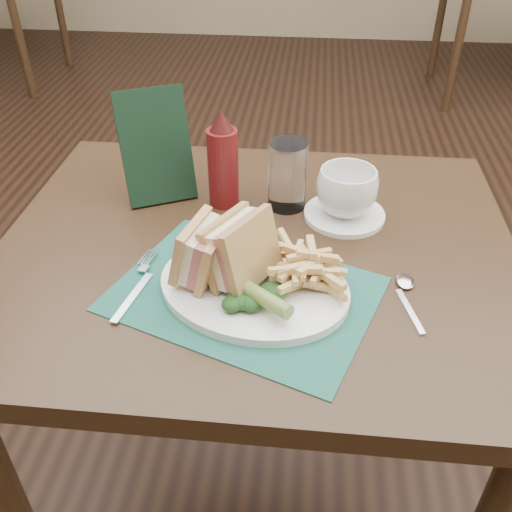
{
  "coord_description": "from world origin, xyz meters",
  "views": [
    {
      "loc": [
        0.08,
        -1.3,
        1.32
      ],
      "look_at": [
        0.01,
        -0.59,
        0.8
      ],
      "focal_mm": 40.0,
      "sensor_mm": 36.0,
      "label": 1
    }
  ],
  "objects_px": {
    "table_main": "(256,388)",
    "coffee_cup": "(347,192)",
    "sandwich_half_a": "(190,248)",
    "sandwich_half_b": "(230,245)",
    "drinking_glass": "(287,175)",
    "placemat": "(244,294)",
    "plate": "(254,287)",
    "check_presenter": "(156,147)",
    "saucer": "(344,215)",
    "ketchup_bottle": "(223,159)"
  },
  "relations": [
    {
      "from": "table_main",
      "to": "coffee_cup",
      "type": "xyz_separation_m",
      "value": [
        0.15,
        0.11,
        0.43
      ]
    },
    {
      "from": "sandwich_half_a",
      "to": "sandwich_half_b",
      "type": "xyz_separation_m",
      "value": [
        0.06,
        0.01,
        0.01
      ]
    },
    {
      "from": "coffee_cup",
      "to": "sandwich_half_b",
      "type": "bearing_deg",
      "value": -130.71
    },
    {
      "from": "coffee_cup",
      "to": "drinking_glass",
      "type": "height_order",
      "value": "drinking_glass"
    },
    {
      "from": "placemat",
      "to": "coffee_cup",
      "type": "height_order",
      "value": "coffee_cup"
    },
    {
      "from": "drinking_glass",
      "to": "plate",
      "type": "bearing_deg",
      "value": -97.55
    },
    {
      "from": "table_main",
      "to": "placemat",
      "type": "bearing_deg",
      "value": -92.04
    },
    {
      "from": "coffee_cup",
      "to": "check_presenter",
      "type": "height_order",
      "value": "check_presenter"
    },
    {
      "from": "plate",
      "to": "coffee_cup",
      "type": "relative_size",
      "value": 2.7
    },
    {
      "from": "saucer",
      "to": "coffee_cup",
      "type": "height_order",
      "value": "coffee_cup"
    },
    {
      "from": "sandwich_half_b",
      "to": "drinking_glass",
      "type": "relative_size",
      "value": 0.87
    },
    {
      "from": "placemat",
      "to": "saucer",
      "type": "height_order",
      "value": "saucer"
    },
    {
      "from": "saucer",
      "to": "coffee_cup",
      "type": "xyz_separation_m",
      "value": [
        0.0,
        0.0,
        0.05
      ]
    },
    {
      "from": "sandwich_half_a",
      "to": "check_presenter",
      "type": "height_order",
      "value": "check_presenter"
    },
    {
      "from": "coffee_cup",
      "to": "check_presenter",
      "type": "distance_m",
      "value": 0.37
    },
    {
      "from": "table_main",
      "to": "check_presenter",
      "type": "relative_size",
      "value": 4.2
    },
    {
      "from": "sandwich_half_a",
      "to": "saucer",
      "type": "bearing_deg",
      "value": 56.52
    },
    {
      "from": "placemat",
      "to": "plate",
      "type": "relative_size",
      "value": 1.3
    },
    {
      "from": "placemat",
      "to": "plate",
      "type": "xyz_separation_m",
      "value": [
        0.01,
        0.01,
        0.01
      ]
    },
    {
      "from": "sandwich_half_b",
      "to": "coffee_cup",
      "type": "relative_size",
      "value": 1.02
    },
    {
      "from": "coffee_cup",
      "to": "check_presenter",
      "type": "xyz_separation_m",
      "value": [
        -0.36,
        0.05,
        0.05
      ]
    },
    {
      "from": "table_main",
      "to": "coffee_cup",
      "type": "height_order",
      "value": "coffee_cup"
    },
    {
      "from": "placemat",
      "to": "sandwich_half_b",
      "type": "bearing_deg",
      "value": 131.73
    },
    {
      "from": "ketchup_bottle",
      "to": "saucer",
      "type": "bearing_deg",
      "value": -7.01
    },
    {
      "from": "plate",
      "to": "ketchup_bottle",
      "type": "bearing_deg",
      "value": 124.74
    },
    {
      "from": "plate",
      "to": "sandwich_half_a",
      "type": "bearing_deg",
      "value": -170.19
    },
    {
      "from": "plate",
      "to": "check_presenter",
      "type": "relative_size",
      "value": 1.4
    },
    {
      "from": "table_main",
      "to": "ketchup_bottle",
      "type": "bearing_deg",
      "value": 119.06
    },
    {
      "from": "sandwich_half_b",
      "to": "drinking_glass",
      "type": "distance_m",
      "value": 0.25
    },
    {
      "from": "placemat",
      "to": "coffee_cup",
      "type": "xyz_separation_m",
      "value": [
        0.16,
        0.24,
        0.05
      ]
    },
    {
      "from": "table_main",
      "to": "coffee_cup",
      "type": "bearing_deg",
      "value": 34.79
    },
    {
      "from": "sandwich_half_b",
      "to": "ketchup_bottle",
      "type": "bearing_deg",
      "value": 130.59
    },
    {
      "from": "placemat",
      "to": "sandwich_half_a",
      "type": "xyz_separation_m",
      "value": [
        -0.08,
        0.02,
        0.07
      ]
    },
    {
      "from": "saucer",
      "to": "drinking_glass",
      "type": "distance_m",
      "value": 0.13
    },
    {
      "from": "coffee_cup",
      "to": "ketchup_bottle",
      "type": "xyz_separation_m",
      "value": [
        -0.23,
        0.03,
        0.04
      ]
    },
    {
      "from": "placemat",
      "to": "plate",
      "type": "height_order",
      "value": "plate"
    },
    {
      "from": "saucer",
      "to": "drinking_glass",
      "type": "xyz_separation_m",
      "value": [
        -0.11,
        0.03,
        0.06
      ]
    },
    {
      "from": "coffee_cup",
      "to": "drinking_glass",
      "type": "relative_size",
      "value": 0.86
    },
    {
      "from": "saucer",
      "to": "table_main",
      "type": "bearing_deg",
      "value": -145.21
    },
    {
      "from": "sandwich_half_b",
      "to": "saucer",
      "type": "xyz_separation_m",
      "value": [
        0.18,
        0.21,
        -0.07
      ]
    },
    {
      "from": "drinking_glass",
      "to": "table_main",
      "type": "bearing_deg",
      "value": -107.99
    },
    {
      "from": "saucer",
      "to": "drinking_glass",
      "type": "height_order",
      "value": "drinking_glass"
    },
    {
      "from": "placemat",
      "to": "sandwich_half_a",
      "type": "relative_size",
      "value": 3.88
    },
    {
      "from": "drinking_glass",
      "to": "saucer",
      "type": "bearing_deg",
      "value": -15.28
    },
    {
      "from": "ketchup_bottle",
      "to": "check_presenter",
      "type": "distance_m",
      "value": 0.13
    },
    {
      "from": "ketchup_bottle",
      "to": "check_presenter",
      "type": "xyz_separation_m",
      "value": [
        -0.13,
        0.02,
        0.01
      ]
    },
    {
      "from": "table_main",
      "to": "drinking_glass",
      "type": "relative_size",
      "value": 6.92
    },
    {
      "from": "plate",
      "to": "sandwich_half_a",
      "type": "distance_m",
      "value": 0.12
    },
    {
      "from": "sandwich_half_b",
      "to": "saucer",
      "type": "relative_size",
      "value": 0.76
    },
    {
      "from": "placemat",
      "to": "coffee_cup",
      "type": "relative_size",
      "value": 3.51
    }
  ]
}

